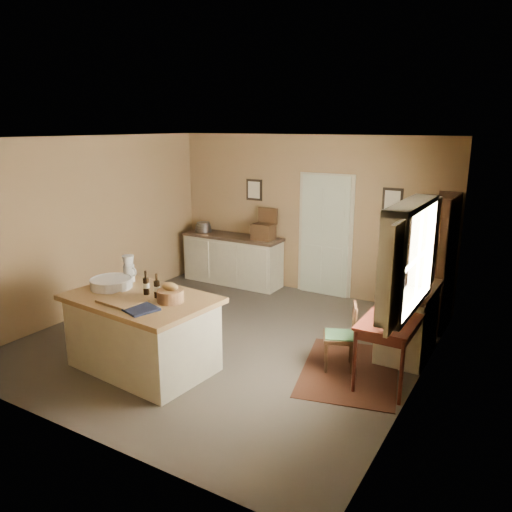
{
  "coord_description": "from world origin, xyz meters",
  "views": [
    {
      "loc": [
        3.53,
        -5.23,
        2.85
      ],
      "look_at": [
        0.25,
        0.33,
        1.15
      ],
      "focal_mm": 35.0,
      "sensor_mm": 36.0,
      "label": 1
    }
  ],
  "objects": [
    {
      "name": "wall_front",
      "position": [
        0.0,
        -2.5,
        1.35
      ],
      "size": [
        5.0,
        0.1,
        2.7
      ],
      "primitive_type": "cube",
      "color": "olive",
      "rests_on": "ground"
    },
    {
      "name": "wall_right",
      "position": [
        2.5,
        0.0,
        1.35
      ],
      "size": [
        0.1,
        5.0,
        2.7
      ],
      "primitive_type": "cube",
      "color": "olive",
      "rests_on": "ground"
    },
    {
      "name": "ground",
      "position": [
        0.0,
        0.0,
        0.0
      ],
      "size": [
        5.0,
        5.0,
        0.0
      ],
      "primitive_type": "plane",
      "color": "brown",
      "rests_on": "ground"
    },
    {
      "name": "rug",
      "position": [
        1.75,
        0.01,
        0.0
      ],
      "size": [
        1.45,
        1.81,
        0.01
      ],
      "primitive_type": "cube",
      "rotation": [
        0.0,
        0.0,
        0.24
      ],
      "color": "#431F13",
      "rests_on": "ground"
    },
    {
      "name": "writing_desk",
      "position": [
        2.2,
        0.01,
        0.67
      ],
      "size": [
        0.59,
        0.96,
        0.82
      ],
      "color": "#3B150E",
      "rests_on": "ground"
    },
    {
      "name": "right_cabinet",
      "position": [
        2.2,
        0.83,
        0.46
      ],
      "size": [
        0.59,
        1.06,
        0.99
      ],
      "color": "#B4A98F",
      "rests_on": "ground"
    },
    {
      "name": "window",
      "position": [
        2.42,
        -0.2,
        1.55
      ],
      "size": [
        0.25,
        1.99,
        1.12
      ],
      "color": "#B4A98F",
      "rests_on": "ground"
    },
    {
      "name": "desk_chair",
      "position": [
        1.6,
        0.01,
        0.4
      ],
      "size": [
        0.49,
        0.49,
        0.8
      ],
      "primitive_type": null,
      "rotation": [
        0.0,
        0.0,
        0.41
      ],
      "color": "#321D10",
      "rests_on": "ground"
    },
    {
      "name": "door",
      "position": [
        0.35,
        2.47,
        1.05
      ],
      "size": [
        0.97,
        0.06,
        2.11
      ],
      "primitive_type": "cube",
      "color": "beige",
      "rests_on": "ground"
    },
    {
      "name": "ceiling",
      "position": [
        0.0,
        0.0,
        2.7
      ],
      "size": [
        5.0,
        5.0,
        0.0
      ],
      "primitive_type": "plane",
      "color": "silver",
      "rests_on": "wall_back"
    },
    {
      "name": "shelving_unit",
      "position": [
        2.35,
        2.0,
        0.96
      ],
      "size": [
        0.33,
        0.86,
        1.92
      ],
      "color": "#321D10",
      "rests_on": "ground"
    },
    {
      "name": "work_island",
      "position": [
        -0.44,
        -1.17,
        0.48
      ],
      "size": [
        1.83,
        1.28,
        1.2
      ],
      "rotation": [
        0.0,
        0.0,
        -0.09
      ],
      "color": "#B4A98F",
      "rests_on": "ground"
    },
    {
      "name": "wall_back",
      "position": [
        0.0,
        2.5,
        1.35
      ],
      "size": [
        5.0,
        0.1,
        2.7
      ],
      "primitive_type": "cube",
      "color": "olive",
      "rests_on": "ground"
    },
    {
      "name": "sideboard",
      "position": [
        -1.34,
        2.2,
        0.48
      ],
      "size": [
        1.9,
        0.54,
        1.18
      ],
      "color": "#B4A98F",
      "rests_on": "ground"
    },
    {
      "name": "wall_left",
      "position": [
        -2.5,
        0.0,
        1.35
      ],
      "size": [
        0.1,
        5.0,
        2.7
      ],
      "primitive_type": "cube",
      "color": "olive",
      "rests_on": "ground"
    },
    {
      "name": "framed_prints",
      "position": [
        0.2,
        2.48,
        1.72
      ],
      "size": [
        2.82,
        0.02,
        0.38
      ],
      "color": "black",
      "rests_on": "ground"
    }
  ]
}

